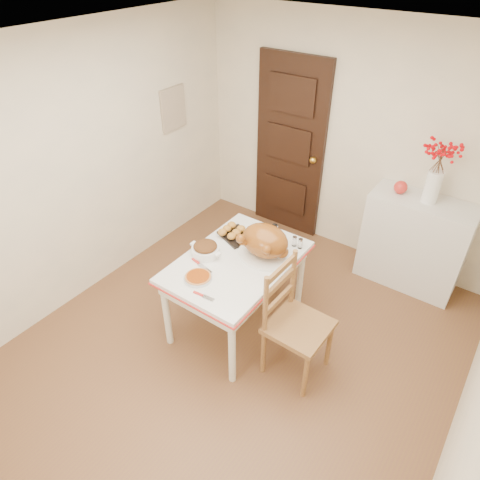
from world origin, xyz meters
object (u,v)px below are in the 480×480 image
Objects in this scene: kitchen_table at (237,292)px; turkey_platter at (265,242)px; pumpkin_pie at (198,277)px; sideboard at (413,243)px; chair_oak at (299,324)px.

turkey_platter reaches higher than kitchen_table.
kitchen_table is 2.60× the size of turkey_platter.
kitchen_table is 0.57m from pumpkin_pie.
turkey_platter reaches higher than sideboard.
sideboard is 4.40× the size of pumpkin_pie.
chair_oak is (0.71, -0.14, 0.14)m from kitchen_table.
sideboard reaches higher than kitchen_table.
chair_oak reaches higher than sideboard.
chair_oak is at bearing 16.68° from pumpkin_pie.
turkey_platter is (0.17, 0.18, 0.53)m from kitchen_table.
pumpkin_pie is at bearing -121.82° from sideboard.
sideboard reaches higher than pumpkin_pie.
sideboard is at bearing -11.32° from chair_oak.
kitchen_table is 0.58m from turkey_platter.
chair_oak is 4.71× the size of pumpkin_pie.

